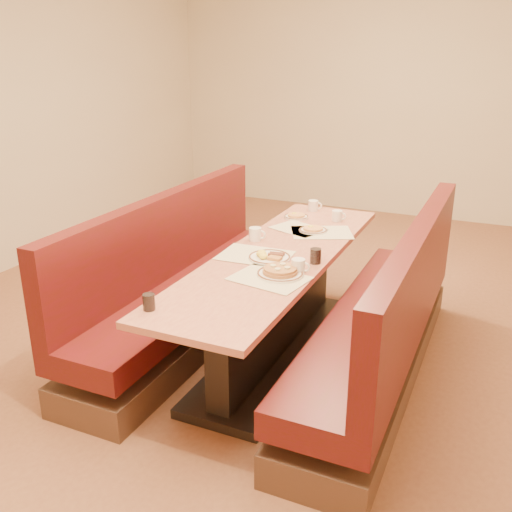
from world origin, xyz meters
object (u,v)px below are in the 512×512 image
at_px(pancake_plate, 280,272).
at_px(soda_tumbler_near, 149,302).
at_px(soda_tumbler_mid, 316,256).
at_px(booth_right, 384,328).
at_px(coffee_mug_c, 337,216).
at_px(coffee_mug_d, 314,205).
at_px(diner_table, 277,306).
at_px(coffee_mug_b, 256,234).
at_px(coffee_mug_a, 299,266).
at_px(booth_left, 184,290).
at_px(eggs_plate, 269,257).

xyz_separation_m(pancake_plate, soda_tumbler_near, (-0.44, -0.71, 0.02)).
bearing_deg(soda_tumbler_mid, pancake_plate, -112.91).
xyz_separation_m(booth_right, coffee_mug_c, (-0.60, 0.89, 0.43)).
distance_m(coffee_mug_d, soda_tumbler_near, 2.17).
bearing_deg(coffee_mug_d, diner_table, -98.64).
bearing_deg(soda_tumbler_mid, coffee_mug_b, 154.19).
bearing_deg(pancake_plate, soda_tumbler_near, -121.61).
height_order(booth_right, coffee_mug_a, booth_right).
bearing_deg(coffee_mug_a, coffee_mug_b, 135.93).
relative_size(coffee_mug_c, coffee_mug_d, 0.99).
height_order(soda_tumbler_near, soda_tumbler_mid, soda_tumbler_mid).
bearing_deg(booth_right, soda_tumbler_mid, -172.13).
xyz_separation_m(diner_table, coffee_mug_c, (0.14, 0.89, 0.42)).
bearing_deg(coffee_mug_a, soda_tumbler_near, -124.39).
distance_m(pancake_plate, soda_tumbler_mid, 0.31).
height_order(booth_left, pancake_plate, booth_left).
xyz_separation_m(coffee_mug_d, soda_tumbler_near, (-0.15, -2.16, -0.00)).
relative_size(eggs_plate, coffee_mug_b, 2.23).
relative_size(diner_table, soda_tumbler_mid, 25.96).
bearing_deg(eggs_plate, coffee_mug_a, -29.42).
height_order(eggs_plate, soda_tumbler_mid, soda_tumbler_mid).
relative_size(diner_table, coffee_mug_b, 20.49).
height_order(booth_right, soda_tumbler_near, booth_right).
xyz_separation_m(diner_table, booth_right, (0.73, 0.00, -0.01)).
bearing_deg(eggs_plate, booth_left, 170.58).
relative_size(diner_table, eggs_plate, 9.21).
height_order(booth_left, coffee_mug_b, booth_left).
bearing_deg(coffee_mug_a, diner_table, 131.53).
xyz_separation_m(diner_table, coffee_mug_d, (-0.13, 1.10, 0.42)).
bearing_deg(pancake_plate, eggs_plate, 126.63).
xyz_separation_m(coffee_mug_a, coffee_mug_c, (-0.11, 1.15, -0.00)).
xyz_separation_m(booth_left, coffee_mug_c, (0.87, 0.89, 0.43)).
bearing_deg(soda_tumbler_near, booth_left, 113.06).
bearing_deg(diner_table, booth_right, 0.00).
height_order(coffee_mug_b, coffee_mug_c, coffee_mug_b).
bearing_deg(coffee_mug_a, eggs_plate, 149.44).
height_order(booth_left, soda_tumbler_near, booth_left).
distance_m(pancake_plate, coffee_mug_a, 0.12).
bearing_deg(diner_table, coffee_mug_b, 142.11).
relative_size(booth_right, coffee_mug_c, 22.26).
bearing_deg(booth_left, pancake_plate, -21.47).
distance_m(eggs_plate, soda_tumbler_mid, 0.30).
distance_m(diner_table, booth_right, 0.73).
xyz_separation_m(booth_left, eggs_plate, (0.72, -0.12, 0.40)).
relative_size(eggs_plate, soda_tumbler_near, 3.10).
distance_m(coffee_mug_c, soda_tumbler_mid, 0.96).
bearing_deg(eggs_plate, soda_tumbler_mid, 10.95).
height_order(pancake_plate, eggs_plate, pancake_plate).
relative_size(diner_table, coffee_mug_c, 22.26).
xyz_separation_m(soda_tumbler_near, soda_tumbler_mid, (0.56, 1.00, 0.00)).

